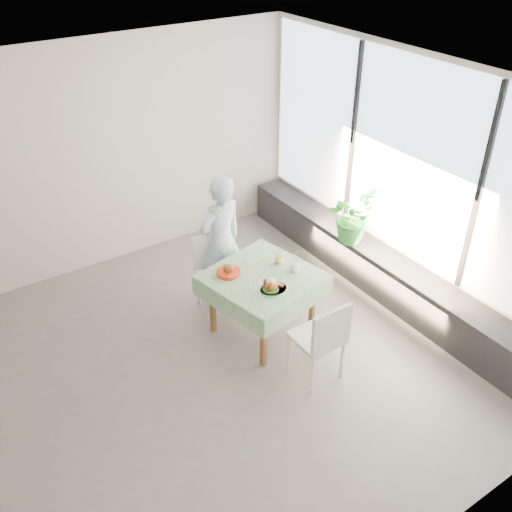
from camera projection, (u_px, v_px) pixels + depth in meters
floor at (175, 384)px, 5.64m from camera, size 6.00×6.00×0.00m
ceiling at (145, 106)px, 4.11m from camera, size 6.00×6.00×0.00m
wall_back at (67, 167)px, 6.62m from camera, size 6.00×0.02×2.80m
wall_front at (362, 478)px, 3.13m from camera, size 6.00×0.02×2.80m
wall_right at (409, 182)px, 6.27m from camera, size 0.02×5.00×2.80m
window_pane at (411, 162)px, 6.12m from camera, size 0.01×4.80×2.18m
window_ledge at (383, 274)px, 6.80m from camera, size 0.40×4.80×0.50m
cafe_table at (263, 297)px, 6.06m from camera, size 1.23×1.23×0.74m
chair_far at (218, 288)px, 6.51m from camera, size 0.50×0.50×0.90m
chair_near at (317, 352)px, 5.60m from camera, size 0.44×0.44×0.92m
diner at (221, 241)px, 6.40m from camera, size 0.62×0.46×1.57m
main_dish at (272, 286)px, 5.67m from camera, size 0.29×0.29×0.15m
juice_cup_orange at (278, 259)px, 6.07m from camera, size 0.09×0.09×0.24m
juice_cup_lemonade at (294, 266)px, 5.95m from camera, size 0.10×0.10×0.27m
second_dish at (228, 271)px, 5.91m from camera, size 0.25×0.25×0.12m
potted_plant at (352, 216)px, 6.80m from camera, size 0.76×0.73×0.65m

